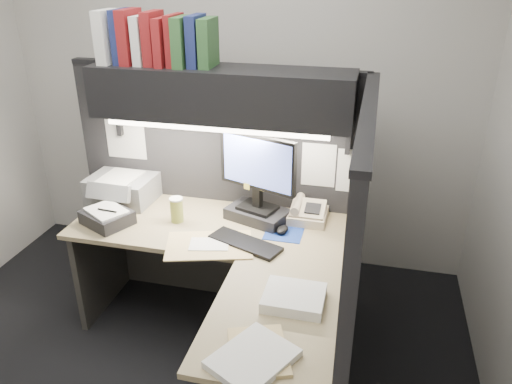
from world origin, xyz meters
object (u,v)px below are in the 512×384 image
Objects in this scene: overhead_shelf at (221,94)px; printer at (124,187)px; keyboard at (245,243)px; notebook_stack at (107,217)px; telephone at (308,213)px; monitor at (257,187)px; coffee_cup at (177,210)px; desk at (239,330)px.

overhead_shelf is 3.66× the size of printer.
keyboard is 1.56× the size of notebook_stack.
telephone is 1.24m from notebook_stack.
monitor is 0.52m from coffee_cup.
notebook_stack reaches higher than desk.
telephone is at bearing 32.07° from monitor.
monitor is (-0.07, 0.70, 0.51)m from desk.
monitor is at bearing -13.54° from overhead_shelf.
coffee_cup is at bearing -22.79° from printer.
monitor is 0.36m from telephone.
desk is 11.55× the size of coffee_cup.
coffee_cup is at bearing -178.50° from keyboard.
desk is 3.92× the size of keyboard.
monitor is 2.00× the size of notebook_stack.
keyboard is (0.24, -0.37, -0.76)m from overhead_shelf.
telephone is (0.30, 0.38, 0.04)m from keyboard.
desk is 7.07× the size of telephone.
notebook_stack is (-1.19, -0.34, -0.01)m from telephone.
overhead_shelf reaches higher than notebook_stack.
overhead_shelf is at bearing 111.79° from desk.
overhead_shelf reaches higher than keyboard.
overhead_shelf reaches higher than monitor.
overhead_shelf is 0.99m from printer.
notebook_stack is at bearing -153.57° from overhead_shelf.
monitor is 1.31× the size of printer.
printer is 0.36m from notebook_stack.
overhead_shelf is at bearing -178.03° from telephone.
monitor is at bearing 16.83° from notebook_stack.
desk is 1.10× the size of overhead_shelf.
notebook_stack is at bearing -163.59° from telephone.
coffee_cup is at bearing -141.82° from overhead_shelf.
desk is 0.86m from coffee_cup.
overhead_shelf is 0.90m from telephone.
overhead_shelf reaches higher than desk.
notebook_stack is (-0.89, -0.27, -0.18)m from monitor.
coffee_cup is (-0.25, -0.19, -0.70)m from overhead_shelf.
printer reaches higher than telephone.
monitor is at bearing -2.47° from printer.
monitor is 3.77× the size of coffee_cup.
printer is at bearing 179.94° from telephone.
overhead_shelf is at bearing 26.43° from notebook_stack.
notebook_stack is (-0.41, -0.13, -0.03)m from coffee_cup.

